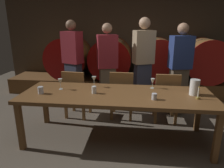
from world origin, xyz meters
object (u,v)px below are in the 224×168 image
Objects in this scene: wine_glass_right at (153,82)px; guest_far_right at (179,69)px; wine_barrel_far_right at (205,60)px; wine_barrel_far_left at (69,58)px; wine_glass_center at (94,79)px; cup_left at (41,90)px; chair_left at (76,92)px; cup_center at (94,90)px; wine_glass_left at (60,82)px; pitcher at (195,87)px; chair_center at (122,93)px; guest_far_left at (73,63)px; wine_barrel_center_left at (111,58)px; wine_barrel_center_right at (157,59)px; dining_table at (117,97)px; cup_right at (154,96)px; chair_right at (166,95)px; guest_center_right at (143,63)px; guest_center_left at (107,66)px; candle_center at (198,95)px.

guest_far_right is at bearing 55.04° from wine_glass_right.
wine_glass_right is (-1.32, -1.90, -0.02)m from wine_barrel_far_right.
wine_barrel_far_left is 2.69m from wine_glass_right.
wine_glass_center is 1.07× the size of wine_glass_right.
cup_left is (-2.11, -1.19, -0.08)m from guest_far_right.
wine_barrel_far_right is 3.07m from chair_left.
cup_left is at bearing -172.62° from cup_center.
pitcher is at bearing -1.01° from wine_glass_left.
chair_center is at bearing 38.01° from cup_left.
wine_glass_left reaches higher than cup_center.
wine_barrel_far_right is 2.99m from guest_far_left.
wine_barrel_center_left is 1.00× the size of wine_barrel_center_right.
dining_table is 0.54m from cup_right.
dining_table is 17.66× the size of wine_glass_right.
wine_glass_center is at bearing 152.57° from cup_right.
chair_center is 0.77m from chair_right.
chair_right is at bearing -53.50° from wine_barrel_center_left.
guest_far_left is at bearing 121.96° from wine_glass_center.
guest_center_right reaches higher than wine_barrel_center_left.
guest_center_left is 16.75× the size of cup_left.
chair_right is 2.03m from cup_left.
guest_center_left is at bearing -20.05° from guest_far_right.
chair_left reaches higher than dining_table.
guest_far_right is (0.28, -1.13, 0.01)m from wine_barrel_center_right.
cup_left is (-1.82, -2.33, -0.07)m from wine_barrel_center_right.
cup_center is (0.74, 0.10, 0.00)m from cup_left.
chair_right is (0.02, -1.53, -0.36)m from wine_barrel_center_right.
cup_right is (-1.34, -2.38, -0.08)m from wine_barrel_far_right.
guest_far_left is at bearing 97.96° from wine_glass_left.
wine_glass_left is 1.38m from cup_right.
wine_barrel_far_right is 2.37m from chair_center.
guest_far_right is at bearing 45.47° from dining_table.
chair_center is at bearing 35.68° from guest_center_right.
guest_far_left is 17.34× the size of cup_left.
chair_center is at bearing 65.42° from cup_center.
wine_glass_left is at bearing -141.94° from wine_barrel_far_right.
chair_left is at bearing 5.32° from chair_center.
wine_barrel_far_left is at bearing 122.14° from dining_table.
cup_right is at bearing -11.63° from wine_glass_left.
guest_center_right is 1.50m from cup_center.
pitcher is at bearing -23.55° from wine_glass_right.
wine_glass_center is at bearing -178.33° from wine_glass_right.
guest_far_left reaches higher than wine_glass_left.
wine_barrel_center_right is 11.84× the size of cup_right.
wine_barrel_center_left is 1.93m from wine_glass_center.
pitcher is (0.27, -0.61, 0.34)m from chair_right.
wine_barrel_center_right reaches higher than cup_center.
pitcher is (1.36, -1.16, -0.02)m from guest_center_left.
candle_center is 2.15× the size of cup_right.
cup_center is at bearing -175.07° from dining_table.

